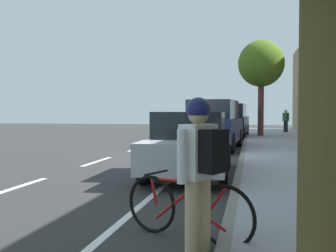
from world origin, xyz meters
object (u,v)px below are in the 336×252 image
parked_suv_dark_blue_mid (214,124)px  cyclist_with_backpack (200,160)px  bicycle_at_curb (187,208)px  parked_suv_black_far (230,120)px  pedestrian_on_phone (286,120)px  street_tree_mid_block (261,64)px  parked_sedan_silver_second (191,144)px

parked_suv_dark_blue_mid → cyclist_with_backpack: 11.98m
parked_suv_dark_blue_mid → bicycle_at_curb: bearing=-86.3°
parked_suv_black_far → pedestrian_on_phone: bearing=53.3°
parked_suv_black_far → street_tree_mid_block: 3.77m
cyclist_with_backpack → parked_sedan_silver_second: bearing=99.8°
parked_suv_black_far → bicycle_at_curb: 18.76m
parked_suv_black_far → street_tree_mid_block: street_tree_mid_block is taller
street_tree_mid_block → bicycle_at_curb: bearing=-93.8°
cyclist_with_backpack → street_tree_mid_block: street_tree_mid_block is taller
parked_suv_dark_blue_mid → pedestrian_on_phone: parked_suv_dark_blue_mid is taller
parked_suv_dark_blue_mid → parked_sedan_silver_second: bearing=-89.4°
parked_suv_black_far → bicycle_at_curb: bearing=-88.6°
parked_suv_black_far → cyclist_with_backpack: parked_suv_black_far is taller
parked_suv_dark_blue_mid → parked_suv_black_far: same height
parked_suv_black_far → bicycle_at_curb: (0.47, -18.74, -0.64)m
parked_suv_black_far → pedestrian_on_phone: size_ratio=3.08×
bicycle_at_curb → cyclist_with_backpack: cyclist_with_backpack is taller
bicycle_at_curb → pedestrian_on_phone: bearing=82.6°
parked_suv_dark_blue_mid → street_tree_mid_block: street_tree_mid_block is taller
parked_suv_dark_blue_mid → bicycle_at_curb: (0.75, -11.47, -0.64)m
cyclist_with_backpack → pedestrian_on_phone: 24.12m
parked_sedan_silver_second → pedestrian_on_phone: 19.12m
street_tree_mid_block → pedestrian_on_phone: 5.69m
parked_suv_dark_blue_mid → parked_suv_black_far: size_ratio=1.01×
parked_suv_dark_blue_mid → parked_suv_black_far: bearing=87.8°
street_tree_mid_block → cyclist_with_backpack: bearing=-93.1°
parked_suv_dark_blue_mid → street_tree_mid_block: bearing=75.3°
parked_sedan_silver_second → parked_suv_dark_blue_mid: bearing=90.6°
bicycle_at_curb → parked_sedan_silver_second: bearing=98.2°
street_tree_mid_block → pedestrian_on_phone: bearing=67.2°
bicycle_at_curb → cyclist_with_backpack: 0.81m
parked_sedan_silver_second → parked_suv_black_far: parked_suv_black_far is taller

